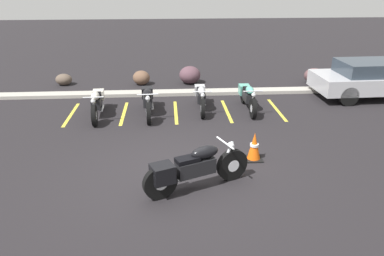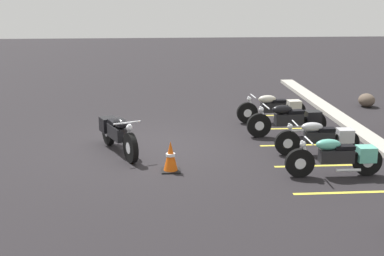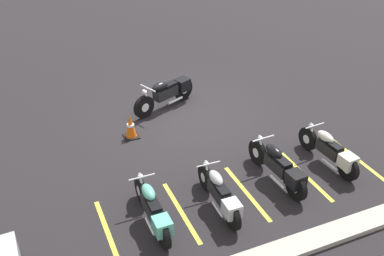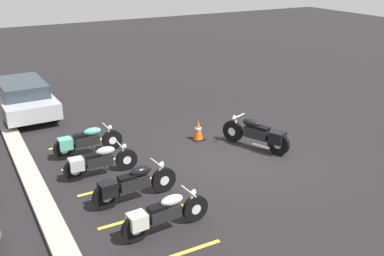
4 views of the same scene
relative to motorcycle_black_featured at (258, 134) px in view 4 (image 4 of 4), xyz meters
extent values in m
plane|color=black|center=(-0.33, 0.73, -0.48)|extent=(60.00, 60.00, 0.00)
cylinder|color=black|center=(0.86, 0.36, -0.14)|extent=(0.69, 0.38, 0.69)
cylinder|color=silver|center=(0.86, 0.36, -0.14)|extent=(0.29, 0.22, 0.26)
cylinder|color=black|center=(-0.64, -0.27, -0.14)|extent=(0.69, 0.38, 0.69)
cylinder|color=silver|center=(-0.64, -0.27, -0.14)|extent=(0.29, 0.22, 0.26)
cube|color=black|center=(0.06, 0.02, 0.02)|extent=(0.85, 0.58, 0.31)
ellipsoid|color=black|center=(0.26, 0.10, 0.30)|extent=(0.65, 0.48, 0.25)
cube|color=black|center=(-0.10, -0.04, 0.23)|extent=(0.52, 0.41, 0.08)
cube|color=black|center=(-0.59, -0.25, 0.05)|extent=(0.53, 0.51, 0.36)
cylinder|color=silver|center=(0.74, 0.31, 0.13)|extent=(0.28, 0.16, 0.56)
cylinder|color=silver|center=(0.69, 0.28, 0.41)|extent=(0.28, 0.61, 0.04)
sphere|color=silver|center=(0.81, 0.34, 0.32)|extent=(0.15, 0.15, 0.15)
cylinder|color=silver|center=(-0.24, 0.06, -0.29)|extent=(0.56, 0.29, 0.07)
cylinder|color=black|center=(-2.56, 3.63, -0.17)|extent=(0.15, 0.63, 0.62)
cylinder|color=silver|center=(-2.56, 3.63, -0.17)|extent=(0.13, 0.24, 0.24)
cylinder|color=black|center=(-2.66, 5.08, -0.17)|extent=(0.15, 0.63, 0.62)
cylinder|color=silver|center=(-2.66, 5.08, -0.17)|extent=(0.13, 0.24, 0.24)
cube|color=black|center=(-2.61, 4.40, -0.03)|extent=(0.31, 0.73, 0.28)
ellipsoid|color=beige|center=(-2.60, 4.21, 0.22)|extent=(0.28, 0.54, 0.23)
cube|color=black|center=(-2.62, 4.56, 0.16)|extent=(0.25, 0.43, 0.08)
cube|color=beige|center=(-2.65, 5.03, 0.00)|extent=(0.36, 0.40, 0.32)
cylinder|color=silver|center=(-2.57, 3.74, 0.07)|extent=(0.07, 0.25, 0.50)
cylinder|color=silver|center=(-2.57, 3.80, 0.31)|extent=(0.58, 0.07, 0.03)
sphere|color=silver|center=(-2.56, 3.67, 0.24)|extent=(0.13, 0.13, 0.13)
cylinder|color=silver|center=(-2.50, 4.64, -0.31)|extent=(0.10, 0.52, 0.07)
cylinder|color=black|center=(-1.02, 3.67, -0.16)|extent=(0.16, 0.66, 0.65)
cylinder|color=silver|center=(-1.02, 3.67, -0.16)|extent=(0.14, 0.25, 0.25)
cylinder|color=black|center=(-1.12, 5.19, -0.16)|extent=(0.16, 0.66, 0.65)
cylinder|color=silver|center=(-1.12, 5.19, -0.16)|extent=(0.14, 0.25, 0.25)
cube|color=black|center=(-1.07, 4.48, -0.01)|extent=(0.32, 0.76, 0.30)
ellipsoid|color=black|center=(-1.06, 4.28, 0.25)|extent=(0.29, 0.57, 0.24)
cube|color=black|center=(-1.08, 4.65, 0.18)|extent=(0.26, 0.45, 0.08)
cube|color=black|center=(-1.11, 5.14, 0.02)|extent=(0.38, 0.41, 0.33)
cylinder|color=silver|center=(-1.03, 3.79, 0.10)|extent=(0.07, 0.26, 0.52)
cylinder|color=silver|center=(-1.03, 3.85, 0.35)|extent=(0.61, 0.07, 0.04)
sphere|color=silver|center=(-1.03, 3.72, 0.27)|extent=(0.14, 0.14, 0.14)
cylinder|color=silver|center=(-0.95, 4.73, -0.31)|extent=(0.10, 0.54, 0.07)
cylinder|color=black|center=(0.59, 4.04, -0.18)|extent=(0.12, 0.61, 0.60)
cylinder|color=silver|center=(0.59, 4.04, -0.18)|extent=(0.12, 0.23, 0.23)
cylinder|color=black|center=(0.62, 5.45, -0.18)|extent=(0.12, 0.61, 0.60)
cylinder|color=silver|center=(0.62, 5.45, -0.18)|extent=(0.12, 0.23, 0.23)
cube|color=black|center=(0.60, 4.79, -0.05)|extent=(0.27, 0.70, 0.27)
ellipsoid|color=#B7B7BC|center=(0.60, 4.61, 0.20)|extent=(0.25, 0.52, 0.22)
cube|color=black|center=(0.61, 4.95, 0.14)|extent=(0.23, 0.41, 0.07)
cube|color=#B7B7BC|center=(0.62, 5.41, -0.02)|extent=(0.34, 0.37, 0.31)
cylinder|color=silver|center=(0.59, 4.15, 0.06)|extent=(0.06, 0.24, 0.49)
cylinder|color=silver|center=(0.59, 4.20, 0.29)|extent=(0.57, 0.05, 0.03)
sphere|color=silver|center=(0.59, 4.08, 0.22)|extent=(0.13, 0.13, 0.13)
cylinder|color=silver|center=(0.73, 5.02, -0.32)|extent=(0.08, 0.50, 0.06)
cylinder|color=black|center=(2.10, 3.92, -0.18)|extent=(0.11, 0.62, 0.62)
cylinder|color=silver|center=(2.10, 3.92, -0.18)|extent=(0.12, 0.24, 0.24)
cylinder|color=black|center=(2.10, 5.37, -0.18)|extent=(0.11, 0.62, 0.62)
cylinder|color=silver|center=(2.10, 5.37, -0.18)|extent=(0.12, 0.24, 0.24)
cube|color=black|center=(2.10, 4.69, -0.03)|extent=(0.26, 0.71, 0.28)
ellipsoid|color=#59B29E|center=(2.10, 4.51, 0.22)|extent=(0.24, 0.53, 0.22)
cube|color=black|center=(2.10, 4.85, 0.15)|extent=(0.23, 0.41, 0.07)
cube|color=#59B29E|center=(2.10, 5.33, -0.01)|extent=(0.34, 0.38, 0.32)
cylinder|color=silver|center=(2.10, 4.03, 0.07)|extent=(0.06, 0.25, 0.50)
cylinder|color=silver|center=(2.10, 4.09, 0.31)|extent=(0.58, 0.03, 0.03)
sphere|color=silver|center=(2.10, 3.97, 0.24)|extent=(0.13, 0.13, 0.13)
cylinder|color=silver|center=(2.23, 4.93, -0.31)|extent=(0.07, 0.52, 0.07)
cylinder|color=black|center=(8.24, 4.96, -0.16)|extent=(0.65, 0.24, 0.64)
cylinder|color=black|center=(5.45, 6.46, -0.16)|extent=(0.65, 0.24, 0.64)
cylinder|color=black|center=(5.49, 4.88, -0.16)|extent=(0.65, 0.24, 0.64)
cube|color=#B2B2B7|center=(6.85, 5.71, 0.08)|extent=(4.35, 1.92, 0.55)
cube|color=#2D3842|center=(6.70, 5.70, 0.58)|extent=(2.45, 1.58, 0.45)
cube|color=#A8A399|center=(-0.33, 6.49, -0.42)|extent=(18.00, 0.50, 0.12)
cube|color=black|center=(1.53, 1.24, -0.47)|extent=(0.40, 0.40, 0.03)
cone|color=#EA590F|center=(1.53, 1.24, -0.15)|extent=(0.32, 0.32, 0.68)
cylinder|color=white|center=(1.53, 1.24, -0.11)|extent=(0.20, 0.20, 0.06)
cube|color=gold|center=(-3.47, 4.60, -0.48)|extent=(0.10, 2.10, 0.00)
cube|color=gold|center=(-1.84, 4.60, -0.48)|extent=(0.10, 2.10, 0.00)
cube|color=gold|center=(-0.21, 4.60, -0.48)|extent=(0.10, 2.10, 0.00)
cube|color=gold|center=(1.41, 4.60, -0.48)|extent=(0.10, 2.10, 0.00)
cube|color=gold|center=(3.04, 4.60, -0.48)|extent=(0.10, 2.10, 0.00)
camera|label=1|loc=(-0.45, -6.52, 3.58)|focal=35.00mm
camera|label=2|loc=(12.51, 0.89, 3.38)|focal=50.00mm
camera|label=3|loc=(4.11, 11.48, 6.17)|focal=42.00mm
camera|label=4|loc=(-10.10, 7.84, 5.09)|focal=42.00mm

